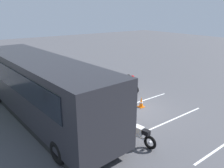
{
  "coord_description": "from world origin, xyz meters",
  "views": [
    {
      "loc": [
        -8.97,
        7.93,
        5.45
      ],
      "look_at": [
        1.69,
        0.15,
        1.1
      ],
      "focal_mm": 35.77,
      "sensor_mm": 36.0,
      "label": 1
    }
  ],
  "objects": [
    {
      "name": "spectator_far_right",
      "position": [
        3.88,
        1.71,
        1.08
      ],
      "size": [
        0.57,
        0.39,
        1.81
      ],
      "color": "black",
      "rests_on": "ground_plane"
    },
    {
      "name": "tour_bus",
      "position": [
        1.81,
        4.56,
        1.65
      ],
      "size": [
        11.15,
        3.33,
        3.25
      ],
      "color": "#26262B",
      "rests_on": "ground_plane"
    },
    {
      "name": "ground_plane",
      "position": [
        0.0,
        0.0,
        0.0
      ],
      "size": [
        80.0,
        80.0,
        0.0
      ],
      "primitive_type": "plane",
      "color": "#4C4C51"
    },
    {
      "name": "parked_motorcycle_silver",
      "position": [
        -2.77,
        2.12,
        0.48
      ],
      "size": [
        2.04,
        0.66,
        0.99
      ],
      "color": "black",
      "rests_on": "ground_plane"
    },
    {
      "name": "traffic_cone",
      "position": [
        -0.16,
        -0.64,
        0.3
      ],
      "size": [
        0.34,
        0.34,
        0.63
      ],
      "color": "orange",
      "rests_on": "ground_plane"
    },
    {
      "name": "spectator_right",
      "position": [
        2.76,
        1.47,
        1.04
      ],
      "size": [
        0.58,
        0.37,
        1.75
      ],
      "color": "black",
      "rests_on": "ground_plane"
    },
    {
      "name": "bay_line_b",
      "position": [
        -2.33,
        -1.03,
        0.0
      ],
      "size": [
        0.19,
        4.49,
        0.01
      ],
      "color": "white",
      "rests_on": "ground_plane"
    },
    {
      "name": "spectator_far_left",
      "position": [
        -1.08,
        1.48,
        1.04
      ],
      "size": [
        0.57,
        0.39,
        1.75
      ],
      "color": "black",
      "rests_on": "ground_plane"
    },
    {
      "name": "bay_line_c",
      "position": [
        0.48,
        -1.03,
        0.0
      ],
      "size": [
        0.2,
        4.96,
        0.01
      ],
      "color": "white",
      "rests_on": "ground_plane"
    },
    {
      "name": "spectator_centre",
      "position": [
        1.66,
        1.53,
        1.02
      ],
      "size": [
        0.58,
        0.38,
        1.7
      ],
      "color": "black",
      "rests_on": "ground_plane"
    },
    {
      "name": "stunt_motorcycle",
      "position": [
        2.45,
        -1.86,
        0.61
      ],
      "size": [
        2.05,
        0.58,
        1.23
      ],
      "color": "black",
      "rests_on": "ground_plane"
    },
    {
      "name": "bay_line_d",
      "position": [
        3.3,
        -1.03,
        0.0
      ],
      "size": [
        0.19,
        4.67,
        0.01
      ],
      "color": "white",
      "rests_on": "ground_plane"
    },
    {
      "name": "parked_motorcycle_dark",
      "position": [
        3.75,
        2.42,
        0.48
      ],
      "size": [
        2.03,
        0.71,
        0.99
      ],
      "color": "black",
      "rests_on": "ground_plane"
    },
    {
      "name": "spectator_left",
      "position": [
        0.23,
        1.44,
        1.08
      ],
      "size": [
        0.57,
        0.33,
        1.8
      ],
      "color": "black",
      "rests_on": "ground_plane"
    }
  ]
}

